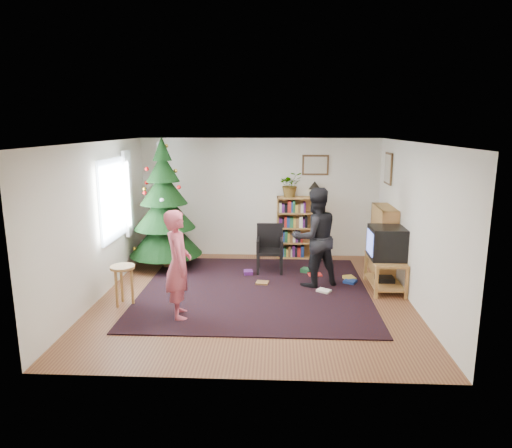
{
  "coord_description": "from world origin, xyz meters",
  "views": [
    {
      "loc": [
        0.37,
        -7.06,
        2.75
      ],
      "look_at": [
        0.01,
        0.56,
        1.1
      ],
      "focal_mm": 32.0,
      "sensor_mm": 36.0,
      "label": 1
    }
  ],
  "objects_px": {
    "crt_tv": "(387,243)",
    "stool": "(123,275)",
    "picture_back": "(315,165)",
    "christmas_tree": "(165,214)",
    "person_by_chair": "(315,237)",
    "picture_right": "(388,169)",
    "person_standing": "(178,264)",
    "tv_stand": "(385,271)",
    "bookshelf_right": "(383,241)",
    "potted_plant": "(290,184)",
    "armchair": "(270,246)",
    "bookshelf_back": "(299,227)",
    "table_lamp": "(315,186)"
  },
  "relations": [
    {
      "from": "picture_right",
      "to": "bookshelf_right",
      "type": "xyz_separation_m",
      "value": [
        -0.14,
        -0.51,
        -1.29
      ]
    },
    {
      "from": "tv_stand",
      "to": "person_by_chair",
      "type": "relative_size",
      "value": 0.56
    },
    {
      "from": "tv_stand",
      "to": "armchair",
      "type": "bearing_deg",
      "value": 155.17
    },
    {
      "from": "bookshelf_back",
      "to": "bookshelf_right",
      "type": "distance_m",
      "value": 1.87
    },
    {
      "from": "bookshelf_right",
      "to": "potted_plant",
      "type": "xyz_separation_m",
      "value": [
        -1.7,
        1.1,
        0.9
      ]
    },
    {
      "from": "stool",
      "to": "person_standing",
      "type": "xyz_separation_m",
      "value": [
        0.97,
        -0.42,
        0.31
      ]
    },
    {
      "from": "crt_tv",
      "to": "stool",
      "type": "bearing_deg",
      "value": -168.02
    },
    {
      "from": "tv_stand",
      "to": "person_standing",
      "type": "distance_m",
      "value": 3.55
    },
    {
      "from": "christmas_tree",
      "to": "person_standing",
      "type": "xyz_separation_m",
      "value": [
        0.77,
        -2.37,
        -0.27
      ]
    },
    {
      "from": "tv_stand",
      "to": "stool",
      "type": "distance_m",
      "value": 4.33
    },
    {
      "from": "crt_tv",
      "to": "table_lamp",
      "type": "xyz_separation_m",
      "value": [
        -1.08,
        1.87,
        0.71
      ]
    },
    {
      "from": "christmas_tree",
      "to": "picture_back",
      "type": "bearing_deg",
      "value": 17.78
    },
    {
      "from": "bookshelf_right",
      "to": "christmas_tree",
      "type": "bearing_deg",
      "value": 86.06
    },
    {
      "from": "picture_back",
      "to": "potted_plant",
      "type": "height_order",
      "value": "picture_back"
    },
    {
      "from": "christmas_tree",
      "to": "table_lamp",
      "type": "xyz_separation_m",
      "value": [
        2.95,
        0.82,
        0.46
      ]
    },
    {
      "from": "table_lamp",
      "to": "picture_right",
      "type": "bearing_deg",
      "value": -23.77
    },
    {
      "from": "person_standing",
      "to": "potted_plant",
      "type": "height_order",
      "value": "potted_plant"
    },
    {
      "from": "christmas_tree",
      "to": "stool",
      "type": "relative_size",
      "value": 4.05
    },
    {
      "from": "christmas_tree",
      "to": "person_standing",
      "type": "bearing_deg",
      "value": -72.03
    },
    {
      "from": "bookshelf_right",
      "to": "person_by_chair",
      "type": "distance_m",
      "value": 1.48
    },
    {
      "from": "bookshelf_back",
      "to": "person_standing",
      "type": "xyz_separation_m",
      "value": [
        -1.88,
        -3.19,
        0.13
      ]
    },
    {
      "from": "person_standing",
      "to": "person_by_chair",
      "type": "height_order",
      "value": "person_by_chair"
    },
    {
      "from": "christmas_tree",
      "to": "armchair",
      "type": "relative_size",
      "value": 2.81
    },
    {
      "from": "potted_plant",
      "to": "table_lamp",
      "type": "height_order",
      "value": "potted_plant"
    },
    {
      "from": "christmas_tree",
      "to": "bookshelf_back",
      "type": "bearing_deg",
      "value": 17.11
    },
    {
      "from": "crt_tv",
      "to": "table_lamp",
      "type": "height_order",
      "value": "table_lamp"
    },
    {
      "from": "picture_right",
      "to": "person_by_chair",
      "type": "xyz_separation_m",
      "value": [
        -1.45,
        -1.15,
        -1.08
      ]
    },
    {
      "from": "bookshelf_back",
      "to": "potted_plant",
      "type": "bearing_deg",
      "value": 180.0
    },
    {
      "from": "christmas_tree",
      "to": "bookshelf_right",
      "type": "distance_m",
      "value": 4.18
    },
    {
      "from": "christmas_tree",
      "to": "person_by_chair",
      "type": "height_order",
      "value": "christmas_tree"
    },
    {
      "from": "crt_tv",
      "to": "picture_back",
      "type": "bearing_deg",
      "value": 118.03
    },
    {
      "from": "picture_right",
      "to": "table_lamp",
      "type": "bearing_deg",
      "value": 156.23
    },
    {
      "from": "picture_right",
      "to": "person_standing",
      "type": "distance_m",
      "value": 4.52
    },
    {
      "from": "armchair",
      "to": "table_lamp",
      "type": "distance_m",
      "value": 1.67
    },
    {
      "from": "picture_back",
      "to": "picture_right",
      "type": "bearing_deg",
      "value": -28.69
    },
    {
      "from": "picture_back",
      "to": "picture_right",
      "type": "height_order",
      "value": "picture_right"
    },
    {
      "from": "stool",
      "to": "person_by_chair",
      "type": "bearing_deg",
      "value": 18.66
    },
    {
      "from": "picture_right",
      "to": "stool",
      "type": "height_order",
      "value": "picture_right"
    },
    {
      "from": "crt_tv",
      "to": "person_by_chair",
      "type": "bearing_deg",
      "value": 173.92
    },
    {
      "from": "crt_tv",
      "to": "stool",
      "type": "xyz_separation_m",
      "value": [
        -4.23,
        -0.9,
        -0.33
      ]
    },
    {
      "from": "picture_back",
      "to": "crt_tv",
      "type": "distance_m",
      "value": 2.54
    },
    {
      "from": "christmas_tree",
      "to": "potted_plant",
      "type": "xyz_separation_m",
      "value": [
        2.45,
        0.82,
        0.49
      ]
    },
    {
      "from": "armchair",
      "to": "person_by_chair",
      "type": "distance_m",
      "value": 1.18
    },
    {
      "from": "person_standing",
      "to": "tv_stand",
      "type": "bearing_deg",
      "value": -83.09
    },
    {
      "from": "crt_tv",
      "to": "potted_plant",
      "type": "bearing_deg",
      "value": 130.24
    },
    {
      "from": "stool",
      "to": "person_by_chair",
      "type": "xyz_separation_m",
      "value": [
        3.04,
        1.03,
        0.38
      ]
    },
    {
      "from": "person_by_chair",
      "to": "stool",
      "type": "bearing_deg",
      "value": -4.15
    },
    {
      "from": "armchair",
      "to": "picture_back",
      "type": "bearing_deg",
      "value": 48.79
    },
    {
      "from": "tv_stand",
      "to": "person_standing",
      "type": "bearing_deg",
      "value": -158.04
    },
    {
      "from": "armchair",
      "to": "potted_plant",
      "type": "relative_size",
      "value": 1.75
    }
  ]
}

